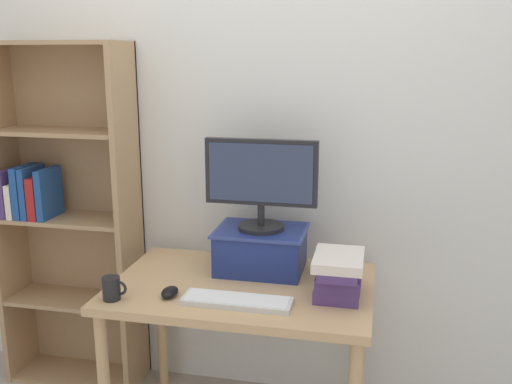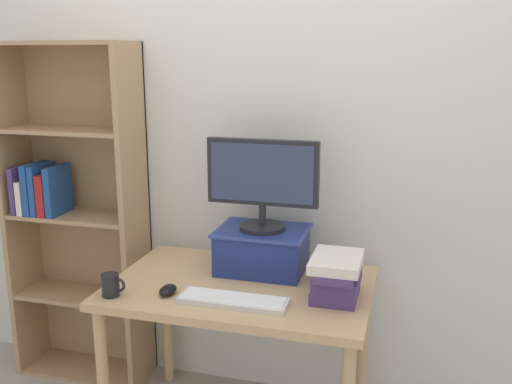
# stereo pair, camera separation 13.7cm
# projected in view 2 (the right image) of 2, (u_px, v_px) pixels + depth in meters

# --- Properties ---
(back_wall) EXTENTS (7.00, 0.08, 2.60)m
(back_wall) POSITION_uv_depth(u_px,v_px,m) (268.00, 138.00, 2.74)
(back_wall) COLOR silver
(back_wall) RESTS_ON ground_plane
(desk) EXTENTS (1.11, 0.73, 0.73)m
(desk) POSITION_uv_depth(u_px,v_px,m) (241.00, 302.00, 2.47)
(desk) COLOR tan
(desk) RESTS_ON ground_plane
(bookshelf_unit) EXTENTS (0.70, 0.28, 1.75)m
(bookshelf_unit) POSITION_uv_depth(u_px,v_px,m) (74.00, 212.00, 2.95)
(bookshelf_unit) COLOR tan
(bookshelf_unit) RESTS_ON ground_plane
(riser_box) EXTENTS (0.41, 0.31, 0.19)m
(riser_box) POSITION_uv_depth(u_px,v_px,m) (262.00, 248.00, 2.58)
(riser_box) COLOR navy
(riser_box) RESTS_ON desk
(computer_monitor) EXTENTS (0.50, 0.21, 0.41)m
(computer_monitor) POSITION_uv_depth(u_px,v_px,m) (262.00, 180.00, 2.50)
(computer_monitor) COLOR black
(computer_monitor) RESTS_ON riser_box
(keyboard) EXTENTS (0.44, 0.13, 0.02)m
(keyboard) POSITION_uv_depth(u_px,v_px,m) (233.00, 300.00, 2.25)
(keyboard) COLOR silver
(keyboard) RESTS_ON desk
(computer_mouse) EXTENTS (0.06, 0.10, 0.04)m
(computer_mouse) POSITION_uv_depth(u_px,v_px,m) (168.00, 290.00, 2.34)
(computer_mouse) COLOR black
(computer_mouse) RESTS_ON desk
(book_stack) EXTENTS (0.20, 0.27, 0.18)m
(book_stack) POSITION_uv_depth(u_px,v_px,m) (336.00, 276.00, 2.28)
(book_stack) COLOR #4C336B
(book_stack) RESTS_ON desk
(coffee_mug) EXTENTS (0.10, 0.07, 0.09)m
(coffee_mug) POSITION_uv_depth(u_px,v_px,m) (111.00, 285.00, 2.31)
(coffee_mug) COLOR black
(coffee_mug) RESTS_ON desk
(desk_speaker) EXTENTS (0.08, 0.09, 0.12)m
(desk_speaker) POSITION_uv_depth(u_px,v_px,m) (326.00, 262.00, 2.53)
(desk_speaker) COLOR silver
(desk_speaker) RESTS_ON desk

